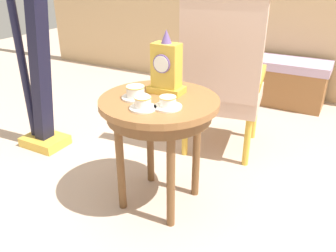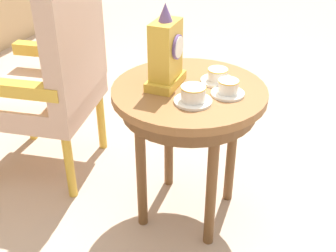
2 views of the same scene
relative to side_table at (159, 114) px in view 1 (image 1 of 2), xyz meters
name	(u,v)px [view 1 (image 1 of 2)]	position (x,y,z in m)	size (l,w,h in m)	color
ground_plane	(169,202)	(0.06, 0.00, -0.56)	(10.00, 10.00, 0.00)	#BCA38E
side_table	(159,114)	(0.00, 0.00, 0.00)	(0.63, 0.63, 0.64)	brown
teacup_left	(135,93)	(-0.11, -0.05, 0.11)	(0.15, 0.15, 0.07)	white
teacup_right	(143,104)	(0.00, -0.15, 0.11)	(0.13, 0.13, 0.06)	white
teacup_center	(168,103)	(0.10, -0.08, 0.11)	(0.14, 0.14, 0.06)	white
mantel_clock	(166,68)	(-0.01, 0.10, 0.22)	(0.19, 0.11, 0.34)	gold
armchair	(222,75)	(0.08, 0.71, 0.03)	(0.62, 0.61, 1.14)	#CCA893
harp	(34,54)	(-1.09, 0.17, 0.15)	(0.40, 0.24, 1.77)	gold
window_bench	(274,80)	(0.19, 1.95, -0.34)	(1.00, 0.40, 0.44)	#B299B7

